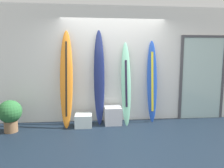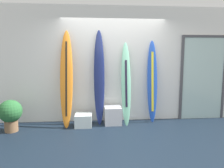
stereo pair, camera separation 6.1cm
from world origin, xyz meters
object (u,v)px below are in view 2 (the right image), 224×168
surfboard_seafoam (126,84)px  glass_door (203,76)px  display_block_left (84,120)px  surfboard_cobalt (152,82)px  surfboard_navy (99,77)px  surfboard_sunset (66,79)px  display_block_center (113,115)px  potted_plant (10,113)px

surfboard_seafoam → glass_door: size_ratio=0.91×
display_block_left → surfboard_cobalt: bearing=8.2°
surfboard_navy → surfboard_sunset: bearing=-172.9°
surfboard_sunset → surfboard_navy: bearing=7.1°
display_block_left → display_block_center: bearing=9.3°
display_block_left → glass_door: glass_door is taller
surfboard_seafoam → display_block_left: (-1.00, -0.12, -0.81)m
surfboard_navy → display_block_left: 1.05m
surfboard_seafoam → display_block_left: size_ratio=5.07×
surfboard_seafoam → surfboard_navy: bearing=173.8°
surfboard_navy → display_block_center: 0.96m
display_block_center → potted_plant: (-2.21, -0.32, 0.19)m
surfboard_cobalt → surfboard_sunset: bearing=-176.0°
surfboard_sunset → potted_plant: size_ratio=3.21×
surfboard_cobalt → display_block_left: 1.87m
glass_door → potted_plant: (-4.53, -0.58, -0.69)m
surfboard_sunset → display_block_left: size_ratio=5.75×
surfboard_seafoam → surfboard_cobalt: size_ratio=0.98×
display_block_center → surfboard_navy: bearing=165.8°
surfboard_sunset → display_block_center: size_ratio=5.31×
display_block_left → glass_door: size_ratio=0.18×
surfboard_cobalt → display_block_center: 1.25m
glass_door → surfboard_cobalt: bearing=-174.3°
display_block_left → display_block_center: size_ratio=0.92×
surfboard_sunset → display_block_left: bearing=-14.8°
surfboard_sunset → surfboard_seafoam: (1.37, 0.02, -0.14)m
surfboard_navy → surfboard_seafoam: size_ratio=1.15×
surfboard_sunset → potted_plant: (-1.15, -0.30, -0.69)m
surfboard_seafoam → potted_plant: surfboard_seafoam is taller
surfboard_cobalt → potted_plant: bearing=-172.0°
display_block_center → potted_plant: 2.24m
display_block_center → potted_plant: size_ratio=0.60×
surfboard_sunset → glass_door: 3.40m
display_block_center → glass_door: glass_door is taller
glass_door → potted_plant: bearing=-172.7°
surfboard_sunset → potted_plant: 1.37m
display_block_left → surfboard_sunset: bearing=165.2°
surfboard_navy → potted_plant: 2.06m
surfboard_cobalt → display_block_center: (-0.97, -0.13, -0.77)m
glass_door → display_block_center: bearing=-173.6°
display_block_left → potted_plant: size_ratio=0.56×
display_block_left → potted_plant: potted_plant is taller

